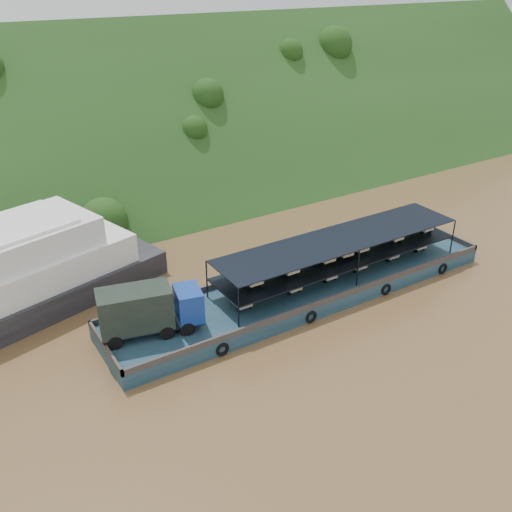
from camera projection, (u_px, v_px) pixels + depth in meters
ground at (295, 297)px, 48.57m from camera, size 160.00×160.00×0.00m
hillside at (137, 178)px, 75.68m from camera, size 140.00×39.60×39.60m
cargo_barge at (289, 289)px, 47.41m from camera, size 35.09×7.18×4.96m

